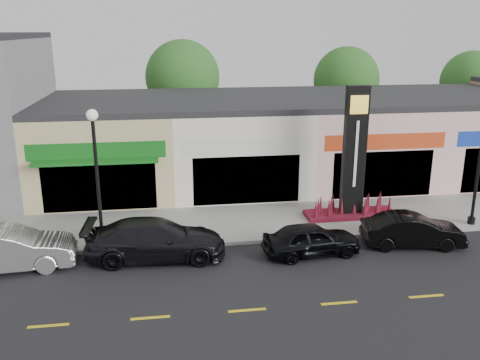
{
  "coord_description": "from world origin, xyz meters",
  "views": [
    {
      "loc": [
        -5.27,
        -16.92,
        8.48
      ],
      "look_at": [
        -2.2,
        4.0,
        2.18
      ],
      "focal_mm": 38.0,
      "sensor_mm": 36.0,
      "label": 1
    }
  ],
  "objects": [
    {
      "name": "ground",
      "position": [
        0.0,
        0.0,
        0.0
      ],
      "size": [
        120.0,
        120.0,
        0.0
      ],
      "primitive_type": "plane",
      "color": "black",
      "rests_on": "ground"
    },
    {
      "name": "sidewalk",
      "position": [
        0.0,
        4.35,
        0.07
      ],
      "size": [
        52.0,
        4.3,
        0.15
      ],
      "primitive_type": "cube",
      "color": "gray",
      "rests_on": "ground"
    },
    {
      "name": "curb",
      "position": [
        0.0,
        2.1,
        0.07
      ],
      "size": [
        52.0,
        0.2,
        0.15
      ],
      "primitive_type": "cube",
      "color": "gray",
      "rests_on": "ground"
    },
    {
      "name": "shop_beige",
      "position": [
        -8.5,
        11.46,
        2.4
      ],
      "size": [
        7.0,
        10.85,
        4.8
      ],
      "color": "tan",
      "rests_on": "ground"
    },
    {
      "name": "shop_cream",
      "position": [
        -1.5,
        11.47,
        2.4
      ],
      "size": [
        7.0,
        10.01,
        4.8
      ],
      "color": "white",
      "rests_on": "ground"
    },
    {
      "name": "shop_pink_w",
      "position": [
        5.5,
        11.47,
        2.4
      ],
      "size": [
        7.0,
        10.01,
        4.8
      ],
      "color": "beige",
      "rests_on": "ground"
    },
    {
      "name": "shop_pink_e",
      "position": [
        12.5,
        11.47,
        2.4
      ],
      "size": [
        7.0,
        10.01,
        4.8
      ],
      "color": "beige",
      "rests_on": "ground"
    },
    {
      "name": "tree_rear_west",
      "position": [
        -4.0,
        19.5,
        5.22
      ],
      "size": [
        5.2,
        5.2,
        7.83
      ],
      "color": "#382619",
      "rests_on": "ground"
    },
    {
      "name": "tree_rear_mid",
      "position": [
        8.0,
        19.5,
        4.88
      ],
      "size": [
        4.8,
        4.8,
        7.29
      ],
      "color": "#382619",
      "rests_on": "ground"
    },
    {
      "name": "tree_rear_east",
      "position": [
        18.0,
        19.5,
        4.63
      ],
      "size": [
        4.6,
        4.6,
        6.94
      ],
      "color": "#382619",
      "rests_on": "ground"
    },
    {
      "name": "lamp_west_near",
      "position": [
        -8.0,
        2.5,
        3.48
      ],
      "size": [
        0.44,
        0.44,
        5.47
      ],
      "color": "black",
      "rests_on": "sidewalk"
    },
    {
      "name": "pylon_sign",
      "position": [
        3.0,
        4.2,
        2.27
      ],
      "size": [
        4.2,
        1.3,
        6.0
      ],
      "color": "#590F1F",
      "rests_on": "sidewalk"
    },
    {
      "name": "car_white_van",
      "position": [
        -11.18,
        1.1,
        0.78
      ],
      "size": [
        2.06,
        4.88,
        1.57
      ],
      "primitive_type": "imported",
      "rotation": [
        0.0,
        0.0,
        1.66
      ],
      "color": "#BEBEBE",
      "rests_on": "ground"
    },
    {
      "name": "car_dark_sedan",
      "position": [
        -5.85,
        1.26,
        0.77
      ],
      "size": [
        2.42,
        5.4,
        1.54
      ],
      "primitive_type": "imported",
      "rotation": [
        0.0,
        0.0,
        1.52
      ],
      "color": "black",
      "rests_on": "ground"
    },
    {
      "name": "car_black_sedan",
      "position": [
        0.12,
        0.7,
        0.64
      ],
      "size": [
        1.89,
        3.92,
        1.29
      ],
      "primitive_type": "imported",
      "rotation": [
        0.0,
        0.0,
        1.67
      ],
      "color": "black",
      "rests_on": "ground"
    },
    {
      "name": "car_black_conv",
      "position": [
        4.41,
        0.93,
        0.66
      ],
      "size": [
        1.97,
        4.2,
        1.33
      ],
      "primitive_type": "imported",
      "rotation": [
        0.0,
        0.0,
        1.43
      ],
      "color": "black",
      "rests_on": "ground"
    }
  ]
}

